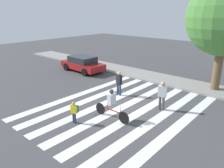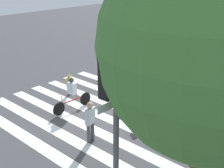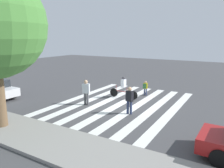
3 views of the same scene
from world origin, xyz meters
name	(u,v)px [view 3 (image 3 of 3)]	position (x,y,z in m)	size (l,w,h in m)	color
ground_plane	(121,104)	(0.00, 0.00, 0.00)	(60.00, 60.00, 0.00)	#444447
sidewalk_curb	(50,140)	(0.00, 6.25, 0.07)	(36.00, 2.50, 0.14)	gray
crosswalk_stripes	(121,103)	(0.00, 0.00, 0.00)	(7.20, 10.00, 0.01)	white
pedestrian_adult_tall_backpack	(129,99)	(-1.35, 1.49, 0.89)	(0.47, 0.31, 1.57)	navy
pedestrian_adult_blue_shirt	(145,87)	(-0.59, -2.75, 0.64)	(0.33, 0.31, 1.10)	navy
pedestrian_adult_yellow_jacket	(86,91)	(1.80, 1.34, 0.92)	(0.49, 0.33, 1.63)	#4C4C51
cyclist_mid_street	(123,86)	(0.47, -1.27, 0.86)	(2.20, 0.40, 1.58)	black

